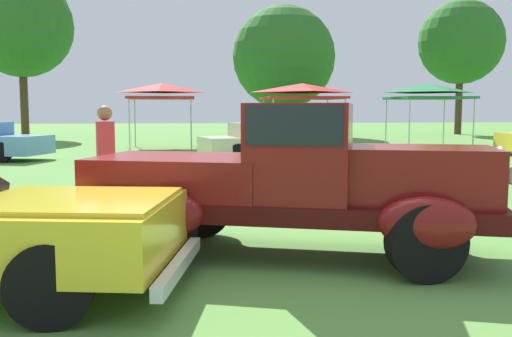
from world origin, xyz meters
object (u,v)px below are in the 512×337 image
Objects in this scene: feature_pickup_truck at (294,179)px; canopy_tent_left_field at (161,90)px; canopy_tent_center_field at (302,90)px; spectator_near_truck at (106,158)px; canopy_tent_right_field at (429,90)px; show_car_cream at (266,143)px.

feature_pickup_truck is 1.73× the size of canopy_tent_left_field.
canopy_tent_left_field is at bearing 174.69° from canopy_tent_center_field.
feature_pickup_truck is at bearing -45.50° from spectator_near_truck.
feature_pickup_truck is 18.19m from canopy_tent_left_field.
spectator_near_truck is at bearing 134.50° from feature_pickup_truck.
canopy_tent_right_field is (5.32, -0.49, -0.00)m from canopy_tent_center_field.
canopy_tent_center_field is at bearing 68.26° from spectator_near_truck.
feature_pickup_truck is at bearing -96.30° from show_car_cream.
canopy_tent_center_field is 1.08× the size of canopy_tent_right_field.
canopy_tent_right_field reaches higher than spectator_near_truck.
spectator_near_truck is at bearing -112.38° from show_car_cream.
feature_pickup_truck is 17.87m from canopy_tent_center_field.
canopy_tent_right_field is (8.93, 16.94, 1.55)m from feature_pickup_truck.
canopy_tent_center_field is at bearing 69.16° from show_car_cream.
canopy_tent_left_field is at bearing 89.53° from spectator_near_truck.
canopy_tent_right_field reaches higher than show_car_cream.
feature_pickup_truck is at bearing -82.87° from canopy_tent_left_field.
feature_pickup_truck reaches higher than show_car_cream.
spectator_near_truck reaches higher than show_car_cream.
show_car_cream is 2.56× the size of spectator_near_truck.
canopy_tent_left_field is (-2.25, 17.98, 1.55)m from feature_pickup_truck.
show_car_cream is at bearing 67.62° from spectator_near_truck.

